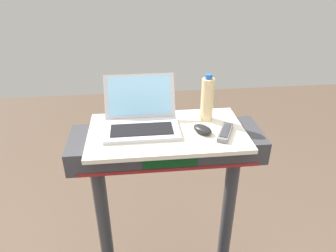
% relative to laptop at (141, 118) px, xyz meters
% --- Properties ---
extents(desk_board, '(0.72, 0.41, 0.02)m').
position_rel_laptop_xyz_m(desk_board, '(0.12, -0.05, -0.05)').
color(desk_board, beige).
rests_on(desk_board, treadmill_base).
extents(laptop, '(0.34, 0.31, 0.21)m').
position_rel_laptop_xyz_m(laptop, '(0.00, 0.00, 0.00)').
color(laptop, '#B7B7BC').
rests_on(laptop, desk_board).
extents(computer_mouse, '(0.11, 0.12, 0.03)m').
position_rel_laptop_xyz_m(computer_mouse, '(0.27, -0.09, -0.03)').
color(computer_mouse, black).
rests_on(computer_mouse, desk_board).
extents(water_bottle, '(0.06, 0.06, 0.23)m').
position_rel_laptop_xyz_m(water_bottle, '(0.32, 0.04, 0.06)').
color(water_bottle, beige).
rests_on(water_bottle, desk_board).
extents(tv_remote, '(0.11, 0.16, 0.02)m').
position_rel_laptop_xyz_m(tv_remote, '(0.37, -0.12, -0.03)').
color(tv_remote, slate).
rests_on(tv_remote, desk_board).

